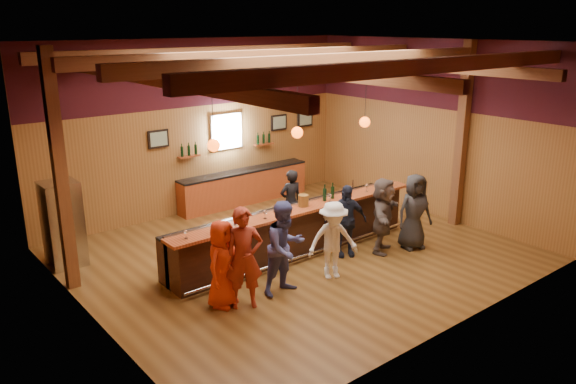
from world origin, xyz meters
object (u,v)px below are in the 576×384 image
Objects in this scene: bartender at (291,202)px; bottle_a at (325,195)px; bar_counter at (293,230)px; customer_redvest at (244,258)px; ice_bucket at (303,201)px; customer_white at (333,240)px; customer_navy at (345,221)px; back_bar_cabinet at (245,187)px; stainless_fridge at (63,224)px; customer_orange at (222,264)px; customer_brown at (383,215)px; customer_dark at (414,212)px; customer_denim at (285,248)px.

bottle_a is (-0.01, -1.19, 0.47)m from bartender.
bar_counter is 2.66m from customer_redvest.
bartender is at bearing 53.12° from bar_counter.
bar_counter is 25.56× the size of ice_bucket.
customer_navy is at bearing 56.98° from customer_white.
bottle_a is at bearing 125.89° from customer_navy.
back_bar_cabinet is 2.51× the size of customer_navy.
customer_redvest is (-2.24, -1.38, 0.40)m from bar_counter.
bottle_a is at bearing -29.46° from stainless_fridge.
customer_brown is at bearing -28.18° from customer_orange.
customer_dark is (4.49, -0.12, -0.07)m from customer_redvest.
customer_brown is 1.07× the size of bartender.
customer_white is at bearing -98.24° from bar_counter.
ice_bucket is 0.66× the size of bottle_a.
customer_redvest reaches higher than bottle_a.
customer_brown is 1.35m from bottle_a.
bar_counter is 3.76m from back_bar_cabinet.
customer_navy is 1.01× the size of bartender.
customer_orange is 1.02× the size of customer_white.
stainless_fridge is 4.81× the size of bottle_a.
stainless_fridge reaches higher than customer_orange.
bartender is (-1.55, 2.43, -0.07)m from customer_dark.
bottle_a is (3.20, 0.84, 0.45)m from customer_orange.
customer_navy reaches higher than back_bar_cabinet.
bar_counter is 2.73m from customer_dark.
customer_white is (2.30, -0.40, -0.02)m from customer_orange.
customer_brown reaches higher than customer_white.
stainless_fridge is at bearing 114.22° from customer_brown.
customer_white is 1.00× the size of bartender.
bar_counter reaches higher than back_bar_cabinet.
customer_dark reaches higher than bar_counter.
customer_white is 2.60m from bartender.
stainless_fridge is 5.55m from customer_white.
back_bar_cabinet is 4.04m from ice_bucket.
customer_navy is 0.93× the size of customer_dark.
stainless_fridge is 0.97× the size of customer_redvest.
ice_bucket is at bearing 113.62° from customer_brown.
customer_orange is 4.79m from customer_dark.
customer_white reaches higher than bartender.
customer_brown reaches higher than bartender.
customer_redvest is at bearing -164.24° from customer_dark.
customer_orange is 0.87× the size of customer_redvest.
customer_denim is 1.14× the size of customer_white.
customer_redvest is at bearing 46.07° from bartender.
ice_bucket reaches higher than back_bar_cabinet.
customer_dark reaches higher than customer_orange.
customer_redvest is at bearing -153.98° from ice_bucket.
customer_orange reaches higher than ice_bucket.
customer_orange is at bearing -65.77° from stainless_fridge.
customer_redvest reaches higher than customer_denim.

